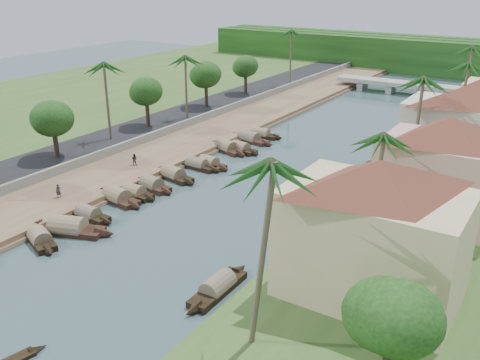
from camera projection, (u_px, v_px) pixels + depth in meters
The scene contains 44 objects.
ground at pixel (179, 233), 50.02m from camera, with size 220.00×220.00×0.00m, color #3B5258.
left_bank at pixel (179, 146), 73.59m from camera, with size 10.00×180.00×0.80m, color brown.
right_bank at pixel (440, 199), 55.96m from camera, with size 16.00×180.00×1.20m, color #335321.
road at pixel (133, 135), 77.75m from camera, with size 8.00×180.00×1.40m, color black.
retaining_wall at pixel (155, 135), 75.35m from camera, with size 0.40×180.00×1.10m, color gray.
far_left_fill at pixel (18, 111), 91.05m from camera, with size 45.00×220.00×1.35m, color #335321.
treeline at pixel (442, 56), 127.04m from camera, with size 120.00×14.00×8.00m.
bridge at pixel (406, 86), 105.89m from camera, with size 28.00×4.00×2.40m.
building_near at pixel (374, 229), 36.60m from camera, with size 14.85×14.85×10.20m.
building_mid at pixel (444, 168), 48.74m from camera, with size 14.11×14.11×9.70m.
building_far at pixel (465, 128), 60.14m from camera, with size 15.59×15.59×10.20m.
sampan_1 at pixel (40, 239), 47.98m from camera, with size 6.71×3.90×2.01m.
sampan_2 at pixel (68, 229), 49.93m from camera, with size 9.58×5.09×2.47m.
sampan_3 at pixel (88, 215), 52.86m from camera, with size 6.84×1.70×1.89m.
sampan_4 at pixel (117, 198), 56.82m from camera, with size 8.19×2.84×2.28m.
sampan_5 at pixel (134, 193), 57.87m from camera, with size 6.26×1.81×2.03m.
sampan_6 at pixel (152, 185), 60.13m from camera, with size 7.13×2.68×2.10m.
sampan_7 at pixel (173, 175), 63.11m from camera, with size 8.20×3.34×2.15m.
sampan_8 at pixel (209, 164), 66.74m from camera, with size 6.73×2.16×2.07m.
sampan_9 at pixel (197, 165), 66.38m from camera, with size 7.58×1.86×1.94m.
sampan_10 at pixel (226, 148), 72.74m from camera, with size 8.43×4.17×2.28m.
sampan_11 at pixel (240, 149), 72.45m from camera, with size 6.96×2.57×1.99m.
sampan_12 at pixel (249, 139), 76.91m from camera, with size 9.26×3.05×2.17m.
sampan_13 at pixel (261, 135), 78.78m from camera, with size 7.33×2.21×2.01m.
sampan_14 at pixel (218, 288), 40.64m from camera, with size 1.82×8.26×2.02m.
sampan_15 at pixel (316, 214), 52.96m from camera, with size 2.72×6.74×1.83m.
sampan_16 at pixel (374, 165), 66.56m from camera, with size 1.55×7.08×1.79m.
canoe_1 at pixel (62, 231), 50.26m from camera, with size 4.37×1.53×0.70m.
canoe_2 at pixel (232, 149), 73.57m from camera, with size 5.15×1.58×0.74m.
palm_0 at pixel (257, 166), 29.15m from camera, with size 3.20×3.20×13.59m.
palm_1 at pixel (378, 138), 43.40m from camera, with size 3.20×3.20×10.82m.
palm_2 at pixel (422, 81), 55.81m from camera, with size 3.20×3.20×12.79m.
palm_3 at pixel (463, 66), 67.94m from camera, with size 3.20×3.20×12.26m.
palm_5 at pixel (104, 66), 69.84m from camera, with size 3.20×3.20×11.73m.
palm_6 at pixel (185, 58), 80.48m from camera, with size 3.20×3.20×10.99m.
palm_7 at pixel (471, 49), 81.28m from camera, with size 3.20×3.20×12.43m.
palm_8 at pixel (291, 33), 104.25m from camera, with size 3.20×3.20×12.14m.
tree_2 at pixel (53, 119), 64.60m from camera, with size 5.12×5.12×6.95m.
tree_3 at pixel (146, 92), 77.66m from camera, with size 4.72×4.72×7.11m.
tree_4 at pixel (206, 75), 89.15m from camera, with size 5.08×5.08×7.44m.
tree_5 at pixel (246, 67), 99.14m from camera, with size 4.52×4.52×6.87m.
tree_7 at pixel (393, 317), 28.47m from camera, with size 4.79×4.79×6.49m.
person_near at pixel (58, 191), 55.60m from camera, with size 0.54×0.36×1.49m, color #27252C.
person_far at pixel (134, 159), 65.00m from camera, with size 0.72×0.56×1.47m, color #393528.
Camera 1 is at (28.96, -34.62, 22.85)m, focal length 40.00 mm.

